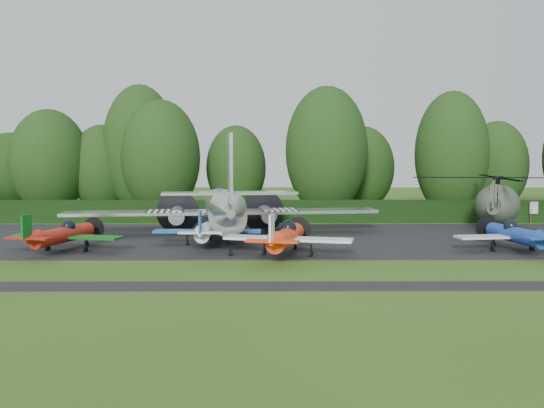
{
  "coord_description": "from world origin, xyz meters",
  "views": [
    {
      "loc": [
        -0.48,
        -33.86,
        6.15
      ],
      "look_at": [
        -0.22,
        10.85,
        2.5
      ],
      "focal_mm": 40.0,
      "sensor_mm": 36.0,
      "label": 1
    }
  ],
  "objects_px": {
    "transport_plane": "(223,208)",
    "light_plane_orange": "(286,237)",
    "light_plane_red": "(63,235)",
    "helicopter": "(498,201)",
    "light_plane_white": "(207,229)",
    "light_plane_blue": "(516,235)"
  },
  "relations": [
    {
      "from": "light_plane_orange",
      "to": "light_plane_blue",
      "type": "relative_size",
      "value": 1.08
    },
    {
      "from": "transport_plane",
      "to": "light_plane_orange",
      "type": "distance_m",
      "value": 10.14
    },
    {
      "from": "transport_plane",
      "to": "helicopter",
      "type": "relative_size",
      "value": 1.5
    },
    {
      "from": "transport_plane",
      "to": "light_plane_red",
      "type": "relative_size",
      "value": 3.15
    },
    {
      "from": "helicopter",
      "to": "light_plane_orange",
      "type": "bearing_deg",
      "value": -165.48
    },
    {
      "from": "helicopter",
      "to": "transport_plane",
      "type": "bearing_deg",
      "value": 168.56
    },
    {
      "from": "light_plane_blue",
      "to": "helicopter",
      "type": "relative_size",
      "value": 0.47
    },
    {
      "from": "light_plane_red",
      "to": "light_plane_white",
      "type": "xyz_separation_m",
      "value": [
        8.73,
        2.54,
        -0.0
      ]
    },
    {
      "from": "transport_plane",
      "to": "light_plane_white",
      "type": "xyz_separation_m",
      "value": [
        -0.74,
        -4.75,
        -0.99
      ]
    },
    {
      "from": "light_plane_orange",
      "to": "helicopter",
      "type": "height_order",
      "value": "helicopter"
    },
    {
      "from": "transport_plane",
      "to": "light_plane_red",
      "type": "height_order",
      "value": "transport_plane"
    },
    {
      "from": "light_plane_blue",
      "to": "light_plane_white",
      "type": "bearing_deg",
      "value": -179.02
    },
    {
      "from": "transport_plane",
      "to": "light_plane_orange",
      "type": "xyz_separation_m",
      "value": [
        4.46,
        -9.07,
        -0.9
      ]
    },
    {
      "from": "helicopter",
      "to": "light_plane_white",
      "type": "bearing_deg",
      "value": 179.08
    },
    {
      "from": "light_plane_red",
      "to": "light_plane_orange",
      "type": "bearing_deg",
      "value": -21.76
    },
    {
      "from": "light_plane_white",
      "to": "light_plane_orange",
      "type": "bearing_deg",
      "value": -40.16
    },
    {
      "from": "light_plane_orange",
      "to": "helicopter",
      "type": "xyz_separation_m",
      "value": [
        17.77,
        13.48,
        1.12
      ]
    },
    {
      "from": "light_plane_red",
      "to": "light_plane_blue",
      "type": "height_order",
      "value": "light_plane_red"
    },
    {
      "from": "light_plane_white",
      "to": "helicopter",
      "type": "bearing_deg",
      "value": 21.3
    },
    {
      "from": "light_plane_blue",
      "to": "light_plane_orange",
      "type": "bearing_deg",
      "value": -164.73
    },
    {
      "from": "light_plane_orange",
      "to": "helicopter",
      "type": "distance_m",
      "value": 22.33
    },
    {
      "from": "light_plane_white",
      "to": "light_plane_blue",
      "type": "relative_size",
      "value": 1.01
    }
  ]
}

